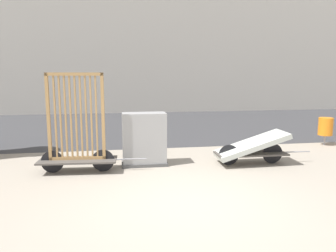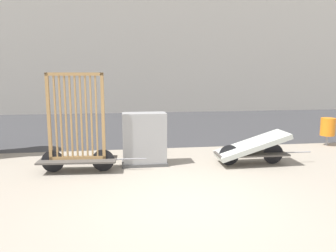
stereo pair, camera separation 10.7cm
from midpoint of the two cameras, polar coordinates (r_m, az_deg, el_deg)
ground_plane at (r=5.86m, az=3.97°, el=-13.59°), size 60.00×60.00×0.00m
road_strip at (r=14.79m, az=-3.73°, el=0.21°), size 56.00×9.63×0.01m
bike_cart_with_bedframe at (r=7.81m, az=-15.13°, el=-2.19°), size 2.49×0.76×2.29m
bike_cart_with_mattress at (r=8.49m, az=14.72°, el=-3.63°), size 2.48×0.85×0.83m
utility_cabinet at (r=8.17m, az=-3.76°, el=-2.56°), size 1.13×0.58×1.31m
trash_bin at (r=11.59m, az=26.29°, el=-0.15°), size 0.44×0.44×0.88m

